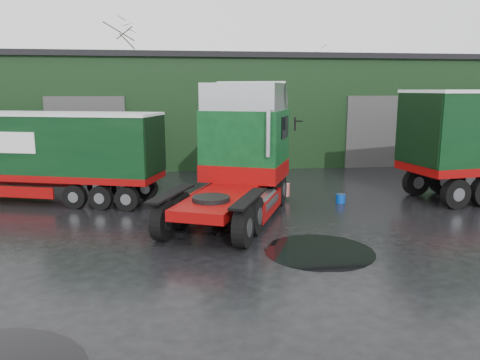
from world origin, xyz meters
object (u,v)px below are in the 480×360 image
(wash_bucket, at_px, (340,198))
(tree_back_b, at_px, (304,96))
(hero_tractor, at_px, (229,152))
(warehouse, at_px, (227,108))
(trailer_left, at_px, (21,156))
(tree_back_a, at_px, (119,85))

(wash_bucket, relative_size, tree_back_b, 0.05)
(hero_tractor, xyz_separation_m, wash_bucket, (4.57, 1.82, -2.14))
(warehouse, relative_size, trailer_left, 2.87)
(wash_bucket, distance_m, tree_back_b, 24.87)
(warehouse, distance_m, tree_back_a, 12.90)
(tree_back_a, bearing_deg, trailer_left, -93.94)
(tree_back_a, bearing_deg, tree_back_b, 0.00)
(trailer_left, height_order, wash_bucket, trailer_left)
(warehouse, bearing_deg, tree_back_a, 128.66)
(trailer_left, relative_size, tree_back_a, 1.19)
(hero_tractor, distance_m, tree_back_b, 27.68)
(warehouse, distance_m, trailer_left, 15.21)
(trailer_left, height_order, tree_back_a, tree_back_a)
(hero_tractor, xyz_separation_m, tree_back_a, (-6.28, 25.88, 2.44))
(wash_bucket, bearing_deg, tree_back_b, 77.92)
(warehouse, relative_size, tree_back_a, 3.41)
(warehouse, relative_size, hero_tractor, 4.36)
(wash_bucket, distance_m, tree_back_a, 26.79)
(warehouse, bearing_deg, trailer_left, -128.86)
(tree_back_a, xyz_separation_m, tree_back_b, (16.00, 0.00, -1.00))
(tree_back_b, bearing_deg, wash_bucket, -102.08)
(trailer_left, xyz_separation_m, tree_back_b, (17.50, 21.79, 2.00))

